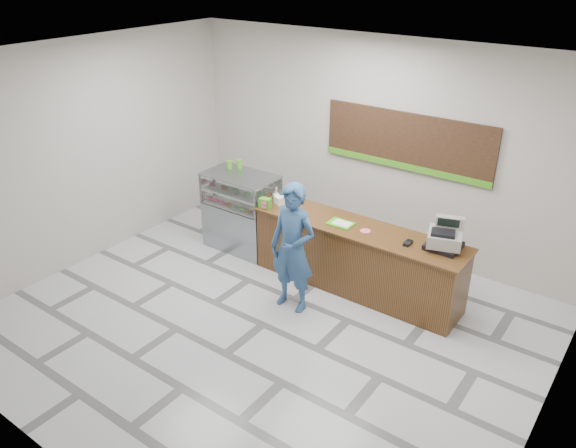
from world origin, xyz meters
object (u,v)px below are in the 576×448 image
Objects in this scene: cash_register at (445,237)px; customer at (293,248)px; serving_tray at (341,223)px; display_case at (241,211)px; sales_counter at (356,258)px.

customer is (-1.72, -1.08, -0.24)m from cash_register.
customer reaches higher than serving_tray.
cash_register is at bearing 7.04° from serving_tray.
cash_register reaches higher than display_case.
display_case is 2.33× the size of cash_register.
serving_tray is at bearing 169.31° from cash_register.
display_case is at bearing 149.32° from customer.
sales_counter is 1.41m from cash_register.
sales_counter is at bearing 168.18° from cash_register.
serving_tray is at bearing -166.90° from sales_counter.
sales_counter is at bearing 0.01° from display_case.
serving_tray is (1.96, -0.06, 0.36)m from display_case.
customer is (-0.49, -0.93, 0.42)m from sales_counter.
cash_register is 1.55× the size of serving_tray.
sales_counter is at bearing 59.84° from customer.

